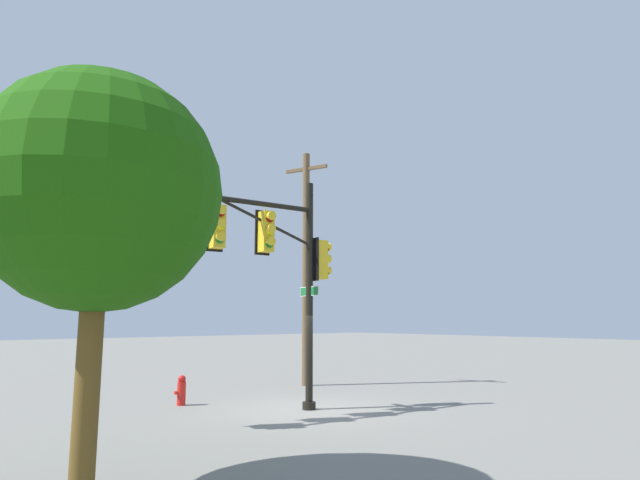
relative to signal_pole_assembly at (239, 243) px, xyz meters
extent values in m
plane|color=slate|center=(-2.17, 0.21, -4.34)|extent=(120.00, 120.00, 0.00)
cylinder|color=black|center=(-2.17, 0.21, -1.22)|extent=(0.20, 0.20, 6.25)
cylinder|color=black|center=(-2.17, 0.21, -4.24)|extent=(0.36, 0.36, 0.20)
cylinder|color=black|center=(0.92, -0.12, 1.13)|extent=(6.21, 0.81, 0.14)
cylinder|color=black|center=(-0.78, 0.06, 0.63)|extent=(2.82, 0.39, 1.08)
cube|color=yellow|center=(-0.80, 0.06, 0.38)|extent=(0.35, 0.38, 1.10)
cube|color=black|center=(-0.81, -0.13, 0.38)|extent=(0.44, 0.07, 1.22)
sphere|color=maroon|center=(-0.78, 0.26, 0.72)|extent=(0.22, 0.22, 0.22)
cylinder|color=yellow|center=(-0.78, 0.32, 0.77)|extent=(0.24, 0.16, 0.23)
sphere|color=#FFFC14|center=(-0.78, 0.26, 0.38)|extent=(0.22, 0.22, 0.22)
cylinder|color=yellow|center=(-0.78, 0.32, 0.43)|extent=(0.24, 0.16, 0.23)
sphere|color=#0B621E|center=(-0.78, 0.26, 0.04)|extent=(0.22, 0.22, 0.22)
cylinder|color=yellow|center=(-0.78, 0.32, 0.09)|extent=(0.24, 0.16, 0.23)
cube|color=yellow|center=(0.58, -0.09, 0.38)|extent=(0.37, 0.40, 1.10)
cube|color=black|center=(0.55, -0.28, 0.38)|extent=(0.44, 0.11, 1.22)
sphere|color=maroon|center=(0.61, 0.11, 0.72)|extent=(0.22, 0.22, 0.22)
cylinder|color=yellow|center=(0.62, 0.17, 0.77)|extent=(0.25, 0.17, 0.23)
sphere|color=#FFFC14|center=(0.61, 0.11, 0.38)|extent=(0.22, 0.22, 0.22)
cylinder|color=yellow|center=(0.62, 0.17, 0.43)|extent=(0.25, 0.17, 0.23)
sphere|color=#0B621E|center=(0.61, 0.11, 0.04)|extent=(0.22, 0.22, 0.22)
cylinder|color=yellow|center=(0.62, 0.17, 0.09)|extent=(0.25, 0.17, 0.23)
cube|color=yellow|center=(1.96, -0.23, 0.38)|extent=(0.34, 0.38, 1.10)
cube|color=black|center=(1.94, -0.43, 0.38)|extent=(0.44, 0.07, 1.22)
sphere|color=maroon|center=(1.97, -0.04, 0.72)|extent=(0.22, 0.22, 0.22)
cylinder|color=yellow|center=(1.97, 0.02, 0.77)|extent=(0.24, 0.15, 0.23)
sphere|color=#FFFC14|center=(1.97, -0.04, 0.38)|extent=(0.22, 0.22, 0.22)
cylinder|color=yellow|center=(1.97, 0.02, 0.43)|extent=(0.24, 0.15, 0.23)
sphere|color=#0B621E|center=(1.97, -0.04, 0.04)|extent=(0.22, 0.22, 0.22)
cylinder|color=yellow|center=(1.97, 0.02, 0.09)|extent=(0.24, 0.15, 0.23)
cube|color=yellow|center=(3.33, -0.38, 0.38)|extent=(0.36, 0.39, 1.10)
cube|color=black|center=(3.31, -0.58, 0.38)|extent=(0.44, 0.09, 1.22)
sphere|color=maroon|center=(3.35, -0.19, 0.72)|extent=(0.22, 0.22, 0.22)
cylinder|color=yellow|center=(3.36, -0.13, 0.77)|extent=(0.25, 0.16, 0.23)
sphere|color=#FFFC14|center=(3.35, -0.19, 0.38)|extent=(0.22, 0.22, 0.22)
cylinder|color=yellow|center=(3.36, -0.13, 0.43)|extent=(0.25, 0.16, 0.23)
sphere|color=#0B621E|center=(3.35, -0.19, 0.04)|extent=(0.22, 0.22, 0.22)
cylinder|color=yellow|center=(3.36, -0.13, 0.09)|extent=(0.25, 0.16, 0.23)
cube|color=yellow|center=(-2.52, 0.25, -0.27)|extent=(0.39, 0.36, 1.10)
cube|color=black|center=(-2.32, 0.23, -0.27)|extent=(0.09, 0.44, 1.22)
sphere|color=maroon|center=(-2.72, 0.27, 0.07)|extent=(0.22, 0.22, 0.22)
cylinder|color=yellow|center=(-2.78, 0.28, 0.12)|extent=(0.16, 0.24, 0.23)
sphere|color=#FFFC14|center=(-2.72, 0.27, -0.27)|extent=(0.22, 0.22, 0.22)
cylinder|color=yellow|center=(-2.78, 0.28, -0.22)|extent=(0.16, 0.24, 0.23)
sphere|color=#0B621E|center=(-2.72, 0.27, -0.61)|extent=(0.22, 0.22, 0.22)
cylinder|color=yellow|center=(-2.78, 0.28, -0.56)|extent=(0.16, 0.24, 0.23)
cube|color=white|center=(1.23, -0.16, 1.43)|extent=(0.94, 0.12, 0.26)
cube|color=#0A7727|center=(1.23, -0.16, 1.43)|extent=(0.90, 0.13, 0.22)
cube|color=white|center=(-2.17, 0.21, -1.17)|extent=(0.12, 0.94, 0.26)
cube|color=#19682F|center=(-2.17, 0.21, -1.17)|extent=(0.13, 0.90, 0.22)
cylinder|color=brown|center=(-5.33, -3.95, 0.06)|extent=(0.27, 0.27, 8.80)
cube|color=brown|center=(-5.33, -3.95, 3.85)|extent=(0.77, 1.72, 0.12)
cylinder|color=red|center=(0.17, -2.65, -4.02)|extent=(0.24, 0.24, 0.65)
sphere|color=red|center=(0.17, -2.65, -3.62)|extent=(0.22, 0.22, 0.22)
cylinder|color=red|center=(0.32, -2.65, -3.99)|extent=(0.12, 0.10, 0.10)
cylinder|color=brown|center=(4.70, 3.87, -2.97)|extent=(0.34, 0.34, 2.75)
sphere|color=#1B530B|center=(4.70, 3.87, -0.08)|extent=(3.54, 3.54, 3.54)
camera|label=1|loc=(7.07, 11.76, -1.94)|focal=29.80mm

